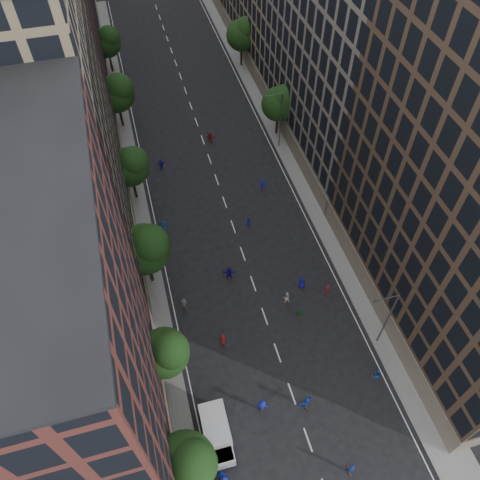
{
  "coord_description": "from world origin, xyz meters",
  "views": [
    {
      "loc": [
        -9.5,
        -6.26,
        45.27
      ],
      "look_at": [
        -0.18,
        27.6,
        2.0
      ],
      "focal_mm": 35.0,
      "sensor_mm": 36.0,
      "label": 1
    }
  ],
  "objects_px": {
    "streetlamp_far": "(279,118)",
    "skater_2": "(376,375)",
    "skater_1": "(351,469)",
    "streetlamp_near": "(387,317)",
    "cargo_van": "(217,434)"
  },
  "relations": [
    {
      "from": "streetlamp_far",
      "to": "skater_2",
      "type": "xyz_separation_m",
      "value": [
        -1.87,
        -36.76,
        -4.31
      ]
    },
    {
      "from": "streetlamp_far",
      "to": "skater_1",
      "type": "height_order",
      "value": "streetlamp_far"
    },
    {
      "from": "streetlamp_near",
      "to": "streetlamp_far",
      "type": "height_order",
      "value": "same"
    },
    {
      "from": "streetlamp_far",
      "to": "cargo_van",
      "type": "relative_size",
      "value": 1.69
    },
    {
      "from": "streetlamp_near",
      "to": "skater_2",
      "type": "height_order",
      "value": "streetlamp_near"
    },
    {
      "from": "skater_1",
      "to": "skater_2",
      "type": "relative_size",
      "value": 0.95
    },
    {
      "from": "skater_1",
      "to": "skater_2",
      "type": "bearing_deg",
      "value": -121.56
    },
    {
      "from": "streetlamp_near",
      "to": "skater_1",
      "type": "xyz_separation_m",
      "value": [
        -7.75,
        -11.0,
        -4.35
      ]
    },
    {
      "from": "cargo_van",
      "to": "skater_2",
      "type": "distance_m",
      "value": 16.66
    },
    {
      "from": "skater_2",
      "to": "cargo_van",
      "type": "bearing_deg",
      "value": -9.34
    },
    {
      "from": "streetlamp_far",
      "to": "skater_2",
      "type": "relative_size",
      "value": 5.28
    },
    {
      "from": "streetlamp_far",
      "to": "skater_1",
      "type": "bearing_deg",
      "value": -99.99
    },
    {
      "from": "streetlamp_near",
      "to": "skater_2",
      "type": "distance_m",
      "value": 6.02
    },
    {
      "from": "streetlamp_far",
      "to": "cargo_van",
      "type": "distance_m",
      "value": 42.56
    },
    {
      "from": "skater_1",
      "to": "skater_2",
      "type": "distance_m",
      "value": 9.33
    }
  ]
}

